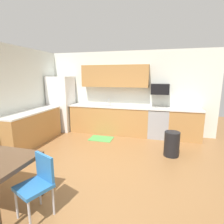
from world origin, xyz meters
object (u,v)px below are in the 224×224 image
Objects in this scene: refrigerator at (62,104)px; microwave at (160,89)px; trash_bin at (172,144)px; oven_range at (158,123)px; chair_near_table at (38,181)px.

refrigerator reaches higher than microwave.
oven_range is at bearing 104.58° from trash_bin.
oven_range is 1.07× the size of chair_near_table.
oven_range is at bearing 1.38° from refrigerator.
trash_bin is at bearing 52.47° from chair_near_table.
refrigerator is 3.38m from microwave.
microwave is 4.26m from chair_near_table.
microwave is at bearing 3.09° from refrigerator.
trash_bin is at bearing -76.40° from microwave.
refrigerator is at bearing -176.91° from microwave.
oven_range is at bearing 67.90° from chair_near_table.
microwave is 0.64× the size of chair_near_table.
oven_range is 1.69× the size of microwave.
refrigerator reaches higher than oven_range.
chair_near_table is 1.42× the size of trash_bin.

